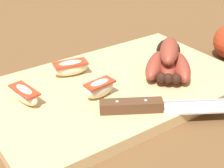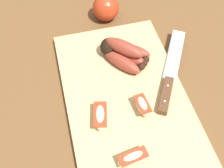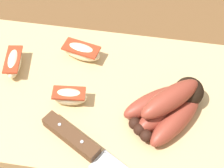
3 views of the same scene
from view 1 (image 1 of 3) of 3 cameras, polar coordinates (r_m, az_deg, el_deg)
name	(u,v)px [view 1 (image 1 of 3)]	position (r m, az deg, el deg)	size (l,w,h in m)	color
ground_plane	(114,92)	(0.63, 0.37, -1.39)	(6.00, 6.00, 0.00)	brown
cutting_board	(114,88)	(0.62, 0.28, -0.73)	(0.47, 0.29, 0.02)	tan
banana_bunch	(168,60)	(0.66, 9.38, 3.90)	(0.13, 0.13, 0.06)	black
chefs_knife	(161,106)	(0.55, 8.24, -3.63)	(0.26, 0.17, 0.02)	silver
apple_wedge_near	(100,88)	(0.57, -2.06, -0.67)	(0.06, 0.03, 0.03)	beige
apple_wedge_middle	(25,94)	(0.58, -14.33, -1.68)	(0.03, 0.07, 0.03)	beige
apple_wedge_far	(71,67)	(0.65, -6.91, 2.76)	(0.07, 0.04, 0.03)	beige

